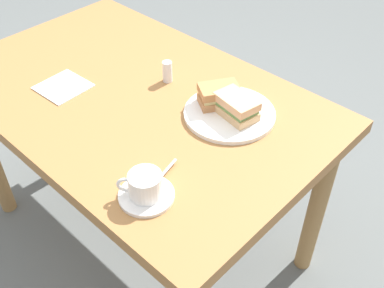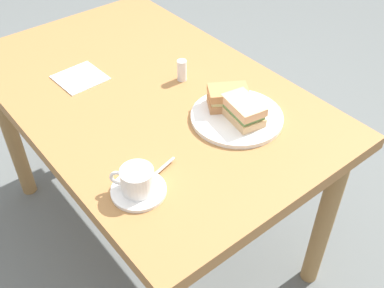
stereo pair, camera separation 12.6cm
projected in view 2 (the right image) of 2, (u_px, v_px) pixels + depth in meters
ground_plane at (157, 229)px, 2.00m from camera, size 6.00×6.00×0.00m
dining_table at (148, 112)px, 1.58m from camera, size 1.28×0.81×0.74m
sandwich_plate at (237, 117)px, 1.39m from camera, size 0.28×0.28×0.01m
sandwich_front at (243, 110)px, 1.35m from camera, size 0.14×0.10×0.06m
sandwich_back at (228, 97)px, 1.40m from camera, size 0.13×0.14×0.06m
coffee_saucer at (139, 190)px, 1.17m from camera, size 0.14×0.14×0.01m
coffee_cup at (137, 179)px, 1.14m from camera, size 0.10×0.09×0.07m
spoon at (158, 171)px, 1.21m from camera, size 0.04×0.10×0.01m
napkin at (80, 78)px, 1.56m from camera, size 0.16×0.16×0.00m
salt_shaker at (182, 70)px, 1.53m from camera, size 0.03×0.03×0.07m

